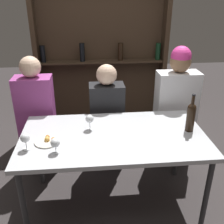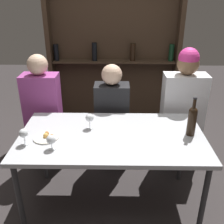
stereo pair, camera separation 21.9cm
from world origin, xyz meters
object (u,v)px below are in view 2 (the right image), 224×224
(wine_glass_0, at_px, (90,118))
(wine_glass_1, at_px, (51,140))
(seated_person_left, at_px, (44,117))
(seated_person_right, at_px, (182,114))
(wine_bottle, at_px, (192,119))
(wine_glass_2, at_px, (24,134))
(seated_person_center, at_px, (112,121))
(food_plate_0, at_px, (46,137))

(wine_glass_0, distance_m, wine_glass_1, 0.42)
(seated_person_left, bearing_deg, wine_glass_1, -70.80)
(wine_glass_0, relative_size, seated_person_right, 0.10)
(wine_bottle, distance_m, wine_glass_2, 1.34)
(wine_glass_0, xyz_separation_m, seated_person_center, (0.18, 0.49, -0.28))
(wine_glass_2, bearing_deg, wine_bottle, 7.31)
(wine_glass_1, bearing_deg, wine_glass_2, 164.28)
(wine_glass_2, height_order, seated_person_left, seated_person_left)
(wine_glass_2, height_order, food_plate_0, wine_glass_2)
(wine_glass_0, height_order, seated_person_center, seated_person_center)
(wine_bottle, xyz_separation_m, seated_person_center, (-0.66, 0.59, -0.32))
(wine_glass_0, xyz_separation_m, seated_person_left, (-0.55, 0.49, -0.23))
(wine_bottle, xyz_separation_m, wine_glass_0, (-0.85, 0.10, -0.05))
(seated_person_center, bearing_deg, wine_glass_0, -110.30)
(wine_glass_1, height_order, seated_person_center, seated_person_center)
(wine_bottle, height_order, wine_glass_1, wine_bottle)
(food_plate_0, bearing_deg, seated_person_left, 107.13)
(wine_glass_1, xyz_separation_m, seated_person_center, (0.44, 0.83, -0.26))
(wine_bottle, bearing_deg, wine_glass_0, 173.18)
(food_plate_0, bearing_deg, wine_glass_2, -147.31)
(wine_glass_2, height_order, seated_person_center, seated_person_center)
(wine_bottle, xyz_separation_m, seated_person_right, (0.08, 0.59, -0.23))
(wine_bottle, xyz_separation_m, food_plate_0, (-1.18, -0.08, -0.13))
(wine_glass_1, relative_size, food_plate_0, 0.58)
(wine_bottle, bearing_deg, seated_person_center, 138.14)
(wine_glass_0, bearing_deg, seated_person_center, 69.70)
(wine_glass_2, height_order, seated_person_right, seated_person_right)
(food_plate_0, bearing_deg, seated_person_right, 28.07)
(wine_bottle, relative_size, food_plate_0, 1.63)
(food_plate_0, xyz_separation_m, seated_person_right, (1.26, 0.67, -0.10))
(food_plate_0, height_order, seated_person_center, seated_person_center)
(wine_bottle, distance_m, seated_person_left, 1.54)
(wine_glass_0, height_order, wine_glass_2, wine_glass_0)
(wine_glass_0, xyz_separation_m, wine_glass_1, (-0.26, -0.33, -0.02))
(wine_glass_0, height_order, seated_person_right, seated_person_right)
(wine_glass_1, relative_size, seated_person_left, 0.09)
(wine_glass_1, bearing_deg, seated_person_left, 109.20)
(seated_person_center, bearing_deg, wine_bottle, -41.86)
(wine_bottle, distance_m, wine_glass_0, 0.85)
(wine_glass_0, relative_size, food_plate_0, 0.66)
(seated_person_left, bearing_deg, wine_glass_0, -42.10)
(food_plate_0, height_order, seated_person_left, seated_person_left)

